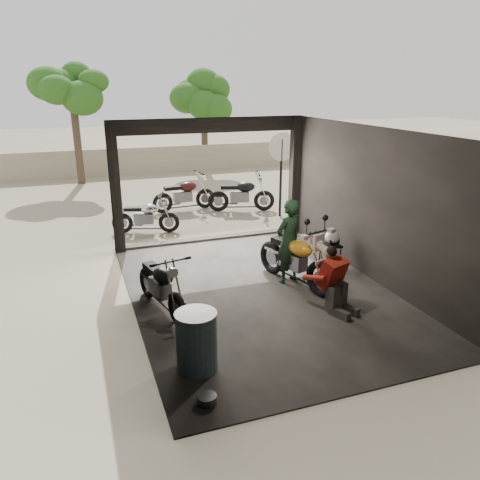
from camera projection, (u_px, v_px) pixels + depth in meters
ground at (259, 292)px, 9.45m from camera, size 80.00×80.00×0.00m
garage at (250, 224)px, 9.53m from camera, size 7.00×7.13×3.20m
boundary_wall at (147, 160)px, 21.75m from camera, size 18.00×0.30×1.20m
tree_left at (71, 83)px, 18.37m from camera, size 2.20×2.20×5.60m
tree_right at (204, 93)px, 21.70m from camera, size 2.20×2.20×5.00m
main_bike at (295, 255)px, 9.61m from camera, size 1.33×2.13×1.32m
left_bike at (161, 282)px, 8.53m from camera, size 1.07×1.81×1.15m
outside_bike_a at (145, 214)px, 13.01m from camera, size 1.75×1.11×1.10m
outside_bike_b at (184, 192)px, 15.26m from camera, size 1.94×0.97×1.26m
outside_bike_c at (241, 192)px, 15.21m from camera, size 2.04×1.28×1.28m
rider at (288, 242)px, 9.65m from camera, size 0.76×0.63×1.80m
mechanic at (337, 282)px, 8.44m from camera, size 0.84×0.97×1.19m
stool at (330, 248)px, 10.55m from camera, size 0.40×0.40×0.56m
helmet at (332, 237)px, 10.53m from camera, size 0.33×0.34×0.31m
oil_drum at (196, 342)px, 6.74m from camera, size 0.76×0.76×0.92m
sign_post at (281, 160)px, 14.27m from camera, size 0.87×0.08×2.62m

